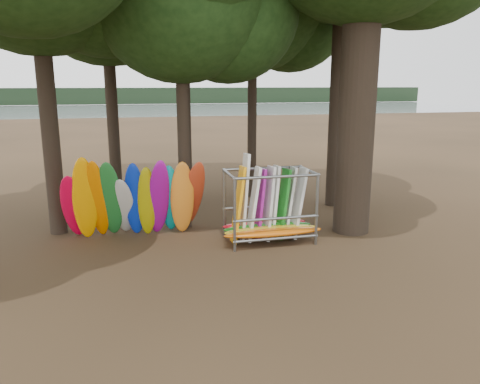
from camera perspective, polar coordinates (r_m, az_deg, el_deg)
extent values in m
plane|color=#47331E|center=(14.66, -1.55, -6.80)|extent=(120.00, 120.00, 0.00)
plane|color=gray|center=(73.70, -11.70, 8.92)|extent=(160.00, 160.00, 0.00)
cube|color=black|center=(123.55, -12.75, 11.37)|extent=(160.00, 4.00, 4.00)
cylinder|color=black|center=(16.52, -22.76, 13.78)|extent=(0.56, 0.56, 10.94)
cylinder|color=black|center=(19.80, -15.57, 13.57)|extent=(0.47, 0.47, 10.63)
cylinder|color=black|center=(21.18, -7.05, 18.95)|extent=(0.56, 0.56, 14.37)
cylinder|color=black|center=(20.67, 1.51, 13.52)|extent=(0.40, 0.40, 10.29)
cylinder|color=black|center=(16.09, -7.06, 11.91)|extent=(0.41, 0.41, 9.37)
cylinder|color=black|center=(19.57, 11.97, 18.15)|extent=(0.53, 0.53, 13.61)
cylinder|color=black|center=(16.02, 14.52, 17.57)|extent=(1.21, 1.21, 12.70)
ellipsoid|color=#E70333|center=(15.87, -19.61, -1.73)|extent=(0.86, 1.50, 2.39)
ellipsoid|color=#FF9D00|center=(15.52, -18.37, -0.85)|extent=(0.86, 1.39, 2.96)
ellipsoid|color=orange|center=(15.56, -16.94, -0.92)|extent=(0.77, 1.63, 2.87)
ellipsoid|color=#1E6E2A|center=(15.57, -15.52, -0.92)|extent=(0.85, 1.71, 2.83)
ellipsoid|color=beige|center=(15.79, -14.05, -1.74)|extent=(0.84, 1.63, 2.24)
ellipsoid|color=#0A2BBD|center=(15.69, -12.70, -0.91)|extent=(0.73, 1.07, 2.64)
ellipsoid|color=#A59A08|center=(15.60, -11.27, -1.16)|extent=(0.62, 0.97, 2.51)
ellipsoid|color=#8F0C88|center=(15.56, -9.87, -0.70)|extent=(0.86, 1.37, 2.77)
ellipsoid|color=#099A9D|center=(15.82, -8.53, -0.82)|extent=(0.81, 1.35, 2.57)
ellipsoid|color=orange|center=(15.61, -7.05, -0.74)|extent=(0.81, 1.06, 2.65)
ellipsoid|color=red|center=(15.92, -5.80, -0.41)|extent=(0.98, 2.10, 2.76)
ellipsoid|color=#CF5B0B|center=(14.77, 4.12, -4.95)|extent=(3.22, 0.55, 0.24)
ellipsoid|color=#BA9718|center=(15.03, 3.78, -4.62)|extent=(3.07, 0.55, 0.24)
ellipsoid|color=#1B6316|center=(15.33, 3.42, -4.27)|extent=(2.98, 0.55, 0.24)
ellipsoid|color=red|center=(15.64, 3.04, -3.90)|extent=(2.89, 0.55, 0.24)
cube|color=#FFA50D|center=(14.80, -0.23, -1.61)|extent=(0.47, 0.76, 2.48)
cube|color=silver|center=(15.04, 0.49, -0.69)|extent=(0.34, 0.79, 2.84)
cube|color=silver|center=(14.96, 1.62, -1.54)|extent=(0.50, 0.75, 2.44)
cube|color=#931883|center=(15.17, 2.40, -1.54)|extent=(0.37, 0.76, 2.35)
cube|color=silver|center=(15.08, 3.50, -1.47)|extent=(0.36, 0.78, 2.44)
cube|color=white|center=(15.38, 4.13, -1.24)|extent=(0.34, 0.76, 2.41)
cube|color=#1A781F|center=(15.32, 5.21, -1.46)|extent=(0.47, 0.78, 2.33)
cube|color=silver|center=(15.51, 5.95, -1.24)|extent=(0.48, 0.75, 2.35)
cube|color=silver|center=(15.41, 7.09, -1.37)|extent=(0.53, 0.76, 2.34)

